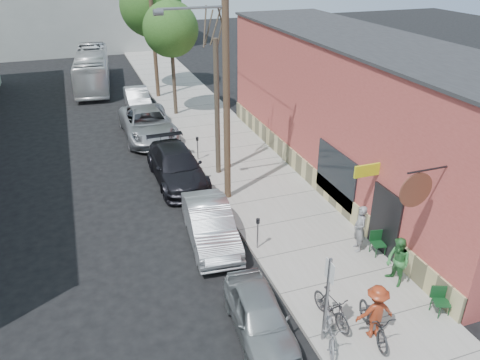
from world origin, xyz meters
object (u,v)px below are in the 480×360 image
object	(u,v)px
tree_bare	(217,109)
patron_grey	(360,229)
tree_leafy_far	(151,6)
parking_meter_near	(258,229)
patio_chair_b	(441,302)
tree_leafy_mid	(171,29)
parked_bike_a	(332,307)
car_2	(177,166)
car_4	(137,99)
cyclist	(376,312)
car_1	(210,225)
patron_green	(398,262)
car_0	(260,316)
parking_meter_far	(198,145)
sign_post	(327,293)
patio_chair_a	(378,244)
car_3	(148,124)
bus	(92,69)
utility_pole_near	(225,80)
parked_bike_b	(330,330)

from	to	relation	value
tree_bare	patron_grey	xyz separation A→B (m)	(2.87, -7.99, -2.32)
tree_leafy_far	patron_grey	world-z (taller)	tree_leafy_far
parking_meter_near	patio_chair_b	xyz separation A→B (m)	(3.95, -5.06, -0.39)
tree_leafy_mid	parked_bike_a	size ratio (longest dim) A/B	4.07
car_2	tree_leafy_mid	bearing A→B (deg)	76.94
tree_bare	tree_leafy_mid	size ratio (longest dim) A/B	0.90
patron_grey	car_4	bearing A→B (deg)	-152.92
cyclist	car_1	distance (m)	6.98
patron_green	car_0	size ratio (longest dim) A/B	0.46
car_0	car_2	bearing A→B (deg)	94.75
tree_leafy_far	parking_meter_near	bearing A→B (deg)	-91.38
patron_grey	car_2	world-z (taller)	patron_grey
parking_meter_far	cyclist	size ratio (longest dim) A/B	0.73
sign_post	car_0	size ratio (longest dim) A/B	0.74
parked_bike_a	car_4	distance (m)	22.91
patio_chair_a	cyclist	distance (m)	4.12
patron_green	car_3	bearing A→B (deg)	-164.61
parking_meter_near	bus	xyz separation A→B (m)	(-4.06, 25.50, 0.42)
tree_leafy_far	cyclist	size ratio (longest dim) A/B	4.92
patio_chair_a	patron_grey	distance (m)	0.85
utility_pole_near	car_2	world-z (taller)	utility_pole_near
patio_chair_b	parking_meter_near	bearing A→B (deg)	151.11
parked_bike_a	car_3	bearing A→B (deg)	91.57
patio_chair_b	parked_bike_a	world-z (taller)	parked_bike_a
sign_post	tree_leafy_mid	size ratio (longest dim) A/B	0.39
cyclist	parking_meter_far	bearing A→B (deg)	-75.41
sign_post	patron_grey	xyz separation A→B (m)	(3.32, 3.48, -0.78)
patio_chair_a	bus	bearing A→B (deg)	117.43
car_4	patio_chair_a	bearing A→B (deg)	-73.67
sign_post	parked_bike_b	distance (m)	1.26
parking_meter_far	tree_leafy_far	size ratio (longest dim) A/B	0.15
tree_bare	tree_leafy_far	bearing A→B (deg)	90.00
utility_pole_near	cyclist	distance (m)	10.34
car_1	parking_meter_near	bearing A→B (deg)	-34.29
parked_bike_a	car_2	xyz separation A→B (m)	(-2.17, 10.91, 0.11)
car_1	parking_meter_far	bearing A→B (deg)	83.73
patio_chair_b	car_3	size ratio (longest dim) A/B	0.15
tree_leafy_mid	parked_bike_a	xyz separation A→B (m)	(0.11, -20.47, -4.87)
parked_bike_a	bus	bearing A→B (deg)	92.30
tree_leafy_mid	patio_chair_a	size ratio (longest dim) A/B	8.10
patio_chair_b	car_4	distance (m)	24.25
parked_bike_b	tree_bare	bearing A→B (deg)	111.14
utility_pole_near	parked_bike_a	bearing A→B (deg)	-86.46
cyclist	car_0	xyz separation A→B (m)	(-2.98, 1.29, -0.36)
tree_leafy_far	car_4	xyz separation A→B (m)	(-2.16, -4.34, -5.53)
tree_bare	tree_leafy_mid	xyz separation A→B (m)	(-0.00, 9.56, 2.18)
tree_leafy_far	car_2	xyz separation A→B (m)	(-2.06, -16.23, -5.46)
utility_pole_near	cyclist	bearing A→B (deg)	-81.46
parked_bike_a	patio_chair_a	bearing A→B (deg)	29.81
car_0	parked_bike_b	bearing A→B (deg)	-30.14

